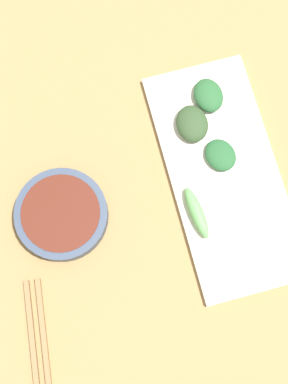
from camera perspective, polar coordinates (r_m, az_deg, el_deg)
tabletop at (r=0.89m, az=2.62°, el=-0.31°), size 2.10×2.10×0.02m
sauce_bowl at (r=0.86m, az=-8.56°, el=-2.34°), size 0.14×0.14×0.03m
serving_plate at (r=0.88m, az=8.32°, el=1.75°), size 0.17×0.38×0.01m
broccoli_leafy_0 at (r=0.88m, az=7.96°, el=3.83°), size 0.06×0.07×0.02m
broccoli_leafy_1 at (r=0.88m, az=5.03°, el=7.09°), size 0.05×0.06×0.02m
broccoli_stalk_2 at (r=0.85m, az=5.49°, el=-2.16°), size 0.03×0.09×0.02m
broccoli_leafy_3 at (r=0.91m, az=6.72°, el=9.96°), size 0.05×0.06×0.02m
chopsticks at (r=0.87m, az=-10.76°, el=-16.50°), size 0.05×0.23×0.01m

